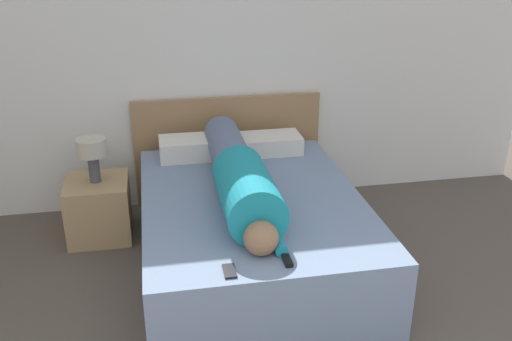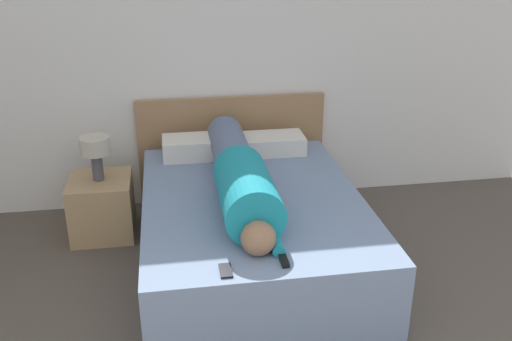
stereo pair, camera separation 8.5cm
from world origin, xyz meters
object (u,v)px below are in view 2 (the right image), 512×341
Objects in this scene: person_lying at (240,176)px; tv_remote at (283,259)px; bed at (253,233)px; pillow_second at (274,144)px; cell_phone at (226,271)px; nightstand at (102,207)px; table_lamp at (95,150)px; pillow_near_headboard at (195,147)px.

person_lying reaches higher than tv_remote.
person_lying is at bearing 176.60° from bed.
cell_phone is at bearing -109.10° from pillow_second.
table_lamp is (0.00, 0.00, 0.47)m from nightstand.
pillow_near_headboard is at bearing 8.52° from table_lamp.
person_lying reaches higher than pillow_second.
cell_phone is (-0.28, -0.86, 0.28)m from bed.
table_lamp reaches higher than tv_remote.
person_lying reaches higher than cell_phone.
pillow_near_headboard is 1.65m from cell_phone.
cell_phone is (0.05, -1.65, -0.07)m from pillow_near_headboard.
bed is 15.09× the size of cell_phone.
cell_phone is at bearing -88.18° from pillow_near_headboard.
cell_phone is (-0.57, -1.65, -0.06)m from pillow_second.
pillow_second is at bearing 80.91° from tv_remote.
table_lamp is at bearing 147.50° from bed.
tv_remote reaches higher than bed.
cell_phone reaches higher than nightstand.
cell_phone is (0.78, -1.54, -0.14)m from table_lamp.
pillow_second reaches higher than nightstand.
pillow_near_headboard is 1.05× the size of pillow_second.
pillow_near_headboard is (0.73, 0.11, -0.07)m from table_lamp.
pillow_near_headboard is 3.80× the size of cell_phone.
table_lamp is 0.68× the size of pillow_near_headboard.
tv_remote reaches higher than cell_phone.
table_lamp is 2.59× the size of cell_phone.
cell_phone is at bearing -170.59° from tv_remote.
pillow_second is (0.62, -0.00, -0.01)m from pillow_near_headboard.
person_lying reaches higher than table_lamp.
pillow_near_headboard is at bearing 180.00° from pillow_second.
pillow_near_headboard reaches higher than nightstand.
pillow_second is (1.35, 0.11, -0.07)m from table_lamp.
pillow_near_headboard is at bearing 8.52° from nightstand.
tv_remote is 1.15× the size of cell_phone.
bed is 0.91m from pillow_second.
table_lamp is at bearing 117.04° from cell_phone.
cell_phone reaches higher than bed.
person_lying is at bearing 98.35° from tv_remote.
bed is 0.86m from tv_remote.
bed is 1.12× the size of person_lying.
bed is 1.33m from table_lamp.
tv_remote reaches higher than nightstand.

